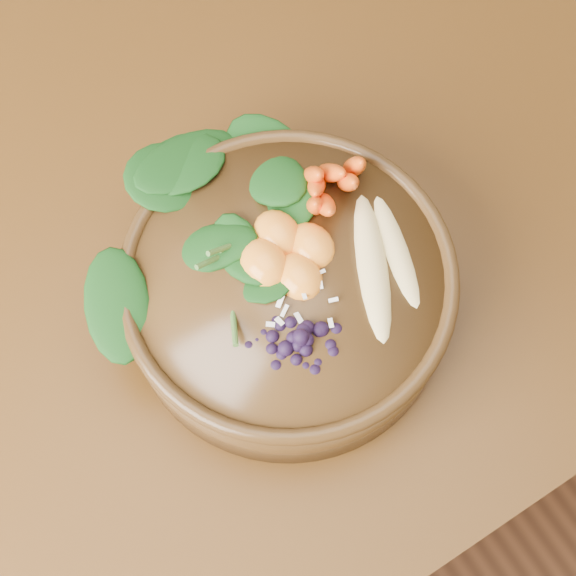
# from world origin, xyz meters

# --- Properties ---
(ground) EXTENTS (4.00, 4.00, 0.00)m
(ground) POSITION_xyz_m (0.00, 0.00, 0.00)
(ground) COLOR #381E0F
(ground) RESTS_ON ground
(dining_table) EXTENTS (1.60, 0.90, 0.75)m
(dining_table) POSITION_xyz_m (0.00, 0.00, 0.66)
(dining_table) COLOR #331C0C
(dining_table) RESTS_ON ground
(stoneware_bowl) EXTENTS (0.42, 0.42, 0.08)m
(stoneware_bowl) POSITION_xyz_m (-0.16, -0.17, 0.79)
(stoneware_bowl) COLOR #3F2B15
(stoneware_bowl) RESTS_ON dining_table
(kale_heap) EXTENTS (0.26, 0.25, 0.05)m
(kale_heap) POSITION_xyz_m (-0.18, -0.09, 0.86)
(kale_heap) COLOR #124112
(kale_heap) RESTS_ON stoneware_bowl
(carrot_cluster) EXTENTS (0.09, 0.09, 0.09)m
(carrot_cluster) POSITION_xyz_m (-0.07, -0.11, 0.88)
(carrot_cluster) COLOR #F55818
(carrot_cluster) RESTS_ON stoneware_bowl
(banana_halves) EXTENTS (0.12, 0.16, 0.03)m
(banana_halves) POSITION_xyz_m (-0.07, -0.20, 0.85)
(banana_halves) COLOR #E0CC84
(banana_halves) RESTS_ON stoneware_bowl
(mandarin_cluster) EXTENTS (0.12, 0.13, 0.03)m
(mandarin_cluster) POSITION_xyz_m (-0.15, -0.15, 0.85)
(mandarin_cluster) COLOR orange
(mandarin_cluster) RESTS_ON stoneware_bowl
(blueberry_pile) EXTENTS (0.18, 0.16, 0.04)m
(blueberry_pile) POSITION_xyz_m (-0.18, -0.23, 0.86)
(blueberry_pile) COLOR black
(blueberry_pile) RESTS_ON stoneware_bowl
(coconut_flakes) EXTENTS (0.12, 0.11, 0.01)m
(coconut_flakes) POSITION_xyz_m (-0.16, -0.19, 0.84)
(coconut_flakes) COLOR white
(coconut_flakes) RESTS_ON stoneware_bowl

